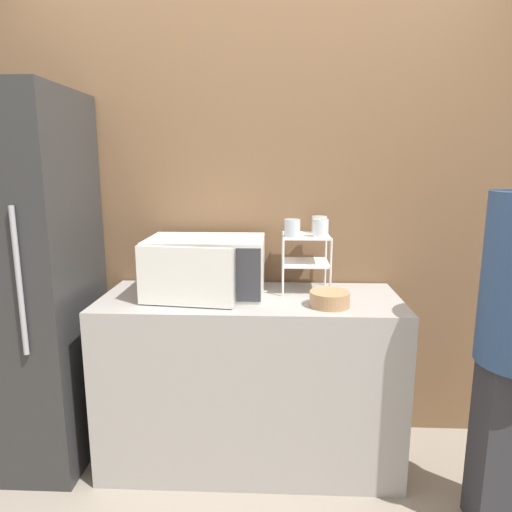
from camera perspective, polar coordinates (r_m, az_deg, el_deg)
ground_plane at (r=2.45m, az=-1.11°, el=-27.53°), size 12.00×12.00×0.00m
wall_back at (r=2.54m, az=-0.32°, el=6.05°), size 8.00×0.06×2.60m
counter at (r=2.45m, az=-0.70°, el=-15.08°), size 1.49×0.59×0.89m
microwave at (r=2.31m, az=-6.37°, el=-1.31°), size 0.58×0.46×0.29m
dish_rack at (r=2.37m, az=6.24°, el=0.71°), size 0.25×0.25×0.30m
glass_front_left at (r=2.27m, az=4.55°, el=3.51°), size 0.08×0.08×0.09m
glass_back_right at (r=2.42m, az=7.93°, el=3.93°), size 0.08×0.08×0.09m
glass_front_right at (r=2.29m, az=8.07°, el=3.49°), size 0.08×0.08×0.09m
bowl at (r=2.16m, az=9.17°, el=-5.35°), size 0.19×0.19×0.07m
refrigerator at (r=2.61m, az=-27.76°, el=-3.07°), size 0.69×0.64×1.89m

